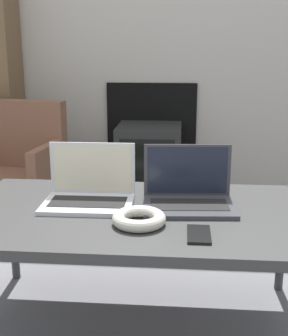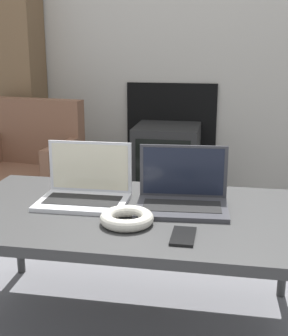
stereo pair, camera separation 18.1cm
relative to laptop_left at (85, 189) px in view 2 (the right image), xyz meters
name	(u,v)px [view 2 (the right image)]	position (x,y,z in m)	size (l,w,h in m)	color
wall_back	(184,7)	(0.19, 1.77, 0.77)	(7.00, 0.08, 2.60)	#ADA89E
table	(129,219)	(0.19, -0.08, -0.08)	(1.27, 0.73, 0.47)	#333333
laptop_left	(85,189)	(0.00, 0.00, 0.00)	(0.33, 0.24, 0.22)	silver
laptop_right	(182,195)	(0.37, 0.00, 0.00)	(0.35, 0.26, 0.22)	#38383D
headphones	(127,218)	(0.21, -0.21, -0.03)	(0.18, 0.18, 0.04)	beige
phone	(183,236)	(0.40, -0.28, -0.04)	(0.07, 0.14, 0.01)	black
tv	(167,161)	(0.12, 1.51, -0.26)	(0.44, 0.43, 0.50)	black
armchair	(30,154)	(-0.74, 1.16, -0.17)	(0.70, 0.60, 0.69)	brown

